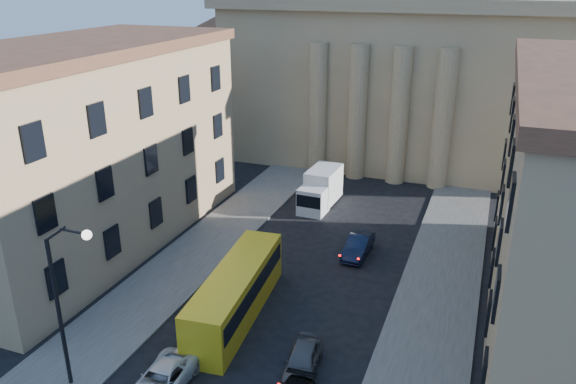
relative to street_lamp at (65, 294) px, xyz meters
The scene contains 10 objects.
sidewalk_left 11.38m from the street_lamp, 98.71° to the left, with size 5.00×60.00×0.15m, color #504E49.
sidewalk_right 19.14m from the street_lamp, 32.88° to the left, with size 5.00×60.00×0.15m, color #504E49.
church 48.43m from the street_lamp, 81.65° to the left, with size 68.02×28.76×36.60m.
building_left 17.36m from the street_lamp, 125.62° to the left, with size 11.60×26.60×14.70m.
street_lamp is the anchor object (origin of this frame).
car_left_mid 6.22m from the street_lamp, 16.66° to the left, with size 2.13×4.62×1.28m, color silver.
car_right_far 11.97m from the street_lamp, 27.01° to the left, with size 1.61×4.01×1.36m, color #48494D.
car_right_distant 21.26m from the street_lamp, 63.13° to the left, with size 1.51×4.32×1.42m, color black.
city_bus 10.25m from the street_lamp, 61.78° to the left, with size 3.41×10.89×3.02m.
box_truck 26.96m from the street_lamp, 81.33° to the left, with size 2.49×5.86×3.17m.
Camera 1 is at (10.47, -9.20, 18.98)m, focal length 35.00 mm.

